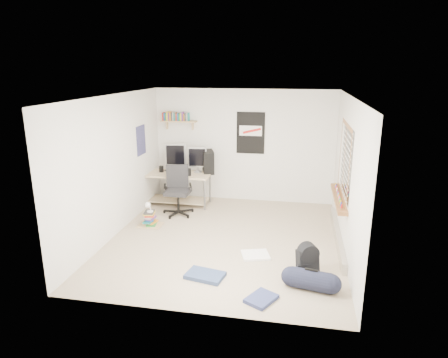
% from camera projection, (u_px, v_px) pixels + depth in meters
% --- Properties ---
extents(floor, '(4.00, 4.50, 0.01)m').
position_uv_depth(floor, '(225.00, 239.00, 7.10)').
color(floor, gray).
rests_on(floor, ground).
extents(ceiling, '(4.00, 4.50, 0.01)m').
position_uv_depth(ceiling, '(225.00, 96.00, 6.42)').
color(ceiling, white).
rests_on(ceiling, ground).
extents(back_wall, '(4.00, 0.01, 2.50)m').
position_uv_depth(back_wall, '(244.00, 146.00, 8.89)').
color(back_wall, silver).
rests_on(back_wall, ground).
extents(left_wall, '(0.01, 4.50, 2.50)m').
position_uv_depth(left_wall, '(115.00, 166.00, 7.12)').
color(left_wall, silver).
rests_on(left_wall, ground).
extents(right_wall, '(0.01, 4.50, 2.50)m').
position_uv_depth(right_wall, '(348.00, 177.00, 6.40)').
color(right_wall, silver).
rests_on(right_wall, ground).
extents(desk, '(1.60, 0.93, 0.69)m').
position_uv_depth(desk, '(177.00, 188.00, 8.82)').
color(desk, tan).
rests_on(desk, floor).
extents(monitor_left, '(0.45, 0.18, 0.49)m').
position_uv_depth(monitor_left, '(176.00, 161.00, 8.88)').
color(monitor_left, '#96979B').
rests_on(monitor_left, desk).
extents(monitor_right, '(0.41, 0.14, 0.44)m').
position_uv_depth(monitor_right, '(198.00, 163.00, 8.76)').
color(monitor_right, '#AAABAF').
rests_on(monitor_right, desk).
extents(pc_tower, '(0.36, 0.52, 0.49)m').
position_uv_depth(pc_tower, '(208.00, 162.00, 8.80)').
color(pc_tower, black).
rests_on(pc_tower, desk).
extents(keyboard, '(0.47, 0.23, 0.02)m').
position_uv_depth(keyboard, '(174.00, 172.00, 8.90)').
color(keyboard, black).
rests_on(keyboard, desk).
extents(speaker_left, '(0.08, 0.08, 0.16)m').
position_uv_depth(speaker_left, '(161.00, 169.00, 8.80)').
color(speaker_left, black).
rests_on(speaker_left, desk).
extents(speaker_right, '(0.11, 0.11, 0.18)m').
position_uv_depth(speaker_right, '(189.00, 173.00, 8.51)').
color(speaker_right, black).
rests_on(speaker_right, desk).
extents(office_chair, '(0.83, 0.83, 1.02)m').
position_uv_depth(office_chair, '(178.00, 192.00, 8.16)').
color(office_chair, black).
rests_on(office_chair, floor).
extents(wall_shelf, '(0.80, 0.22, 0.24)m').
position_uv_depth(wall_shelf, '(179.00, 121.00, 8.90)').
color(wall_shelf, tan).
rests_on(wall_shelf, back_wall).
extents(poster_back_wall, '(0.62, 0.03, 0.92)m').
position_uv_depth(poster_back_wall, '(251.00, 133.00, 8.76)').
color(poster_back_wall, black).
rests_on(poster_back_wall, back_wall).
extents(poster_left_wall, '(0.02, 0.42, 0.60)m').
position_uv_depth(poster_left_wall, '(141.00, 140.00, 8.18)').
color(poster_left_wall, navy).
rests_on(poster_left_wall, left_wall).
extents(window, '(0.10, 1.50, 1.26)m').
position_uv_depth(window, '(344.00, 161.00, 6.64)').
color(window, brown).
rests_on(window, right_wall).
extents(baseboard_heater, '(0.08, 2.50, 0.18)m').
position_uv_depth(baseboard_heater, '(338.00, 236.00, 7.01)').
color(baseboard_heater, '#B7B2A8').
rests_on(baseboard_heater, floor).
extents(backpack, '(0.37, 0.34, 0.40)m').
position_uv_depth(backpack, '(307.00, 263.00, 5.81)').
color(backpack, black).
rests_on(backpack, floor).
extents(duffel_bag, '(0.33, 0.33, 0.55)m').
position_uv_depth(duffel_bag, '(311.00, 280.00, 5.47)').
color(duffel_bag, black).
rests_on(duffel_bag, floor).
extents(tshirt, '(0.52, 0.47, 0.04)m').
position_uv_depth(tshirt, '(255.00, 255.00, 6.45)').
color(tshirt, white).
rests_on(tshirt, floor).
extents(jeans_a, '(0.60, 0.45, 0.06)m').
position_uv_depth(jeans_a, '(205.00, 275.00, 5.81)').
color(jeans_a, navy).
rests_on(jeans_a, floor).
extents(jeans_b, '(0.47, 0.50, 0.05)m').
position_uv_depth(jeans_b, '(261.00, 299.00, 5.23)').
color(jeans_b, navy).
rests_on(jeans_b, floor).
extents(book_stack, '(0.54, 0.50, 0.30)m').
position_uv_depth(book_stack, '(150.00, 218.00, 7.67)').
color(book_stack, brown).
rests_on(book_stack, floor).
extents(desk_lamp, '(0.15, 0.22, 0.20)m').
position_uv_depth(desk_lamp, '(150.00, 207.00, 7.58)').
color(desk_lamp, white).
rests_on(desk_lamp, book_stack).
extents(subwoofer, '(0.30, 0.30, 0.27)m').
position_uv_depth(subwoofer, '(171.00, 193.00, 9.21)').
color(subwoofer, black).
rests_on(subwoofer, floor).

